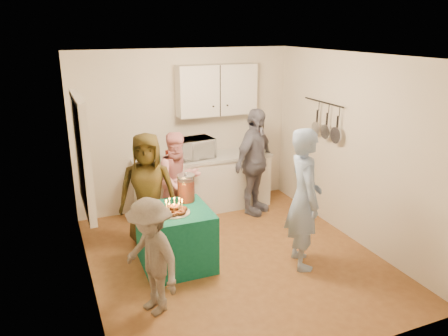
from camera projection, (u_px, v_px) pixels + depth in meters
name	position (u px, v px, depth m)	size (l,w,h in m)	color
floor	(234.00, 258.00, 5.77)	(4.00, 4.00, 0.00)	brown
ceiling	(236.00, 56.00, 4.96)	(4.00, 4.00, 0.00)	white
back_wall	(185.00, 130.00, 7.12)	(3.60, 3.60, 0.00)	silver
left_wall	(83.00, 184.00, 4.71)	(4.00, 4.00, 0.00)	silver
right_wall	(354.00, 149.00, 6.03)	(4.00, 4.00, 0.00)	silver
window_night	(81.00, 154.00, 4.90)	(0.04, 1.00, 1.20)	black
counter	(204.00, 185.00, 7.20)	(2.20, 0.58, 0.86)	white
countertop	(203.00, 158.00, 7.06)	(2.24, 0.62, 0.05)	beige
upper_cabinet	(217.00, 90.00, 6.97)	(1.30, 0.30, 0.80)	white
pot_rack	(321.00, 119.00, 6.52)	(0.12, 1.00, 0.60)	black
microwave	(195.00, 148.00, 6.95)	(0.58, 0.39, 0.32)	white
party_table	(176.00, 238.00, 5.50)	(0.85, 0.85, 0.76)	#0E614B
donut_cake	(174.00, 206.00, 5.27)	(0.38, 0.38, 0.18)	#381C0C
punch_jar	(186.00, 189.00, 5.61)	(0.22, 0.22, 0.34)	#AE290D
man_birthday	(304.00, 199.00, 5.37)	(0.65, 0.43, 1.79)	#90AAD2
woman_back_left	(148.00, 190.00, 5.92)	(0.78, 0.51, 1.60)	brown
woman_back_center	(179.00, 180.00, 6.54)	(0.71, 0.55, 1.46)	pink
woman_back_right	(254.00, 162.00, 6.94)	(1.01, 0.42, 1.72)	black
child_near_left	(151.00, 257.00, 4.52)	(0.83, 0.48, 1.29)	#61574D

